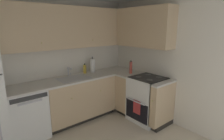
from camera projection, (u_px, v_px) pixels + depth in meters
wall_back at (51, 62)px, 3.57m from camera, size 3.55×0.05×2.42m
wall_right at (185, 65)px, 3.29m from camera, size 0.05×3.69×2.42m
dishwasher at (27, 114)px, 3.12m from camera, size 0.60×0.63×0.86m
lower_cabinets_back at (79, 99)px, 3.76m from camera, size 1.44×0.62×0.86m
countertop_back at (78, 78)px, 3.65m from camera, size 2.64×0.60×0.03m
lower_cabinets_right at (140, 97)px, 3.85m from camera, size 0.62×1.07×0.86m
countertop_right at (140, 77)px, 3.74m from camera, size 0.60×1.07×0.03m
oven_range at (148, 99)px, 3.70m from camera, size 0.68×0.62×1.04m
upper_cabinets_back at (65, 27)px, 3.43m from camera, size 2.32×0.34×0.78m
upper_cabinets_right at (138, 27)px, 3.77m from camera, size 0.32×1.60×0.78m
sink at (74, 80)px, 3.57m from camera, size 0.60×0.40×0.10m
faucet at (69, 71)px, 3.69m from camera, size 0.07×0.16×0.19m
soap_bottle at (85, 69)px, 3.93m from camera, size 0.06×0.06×0.21m
paper_towel_roll at (93, 66)px, 4.02m from camera, size 0.11×0.11×0.36m
oil_bottle at (131, 67)px, 3.91m from camera, size 0.06×0.06×0.28m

